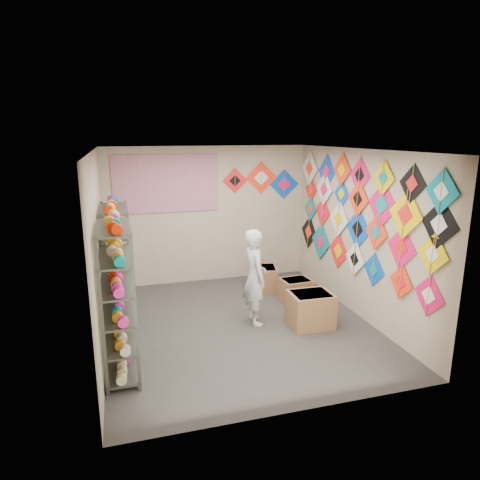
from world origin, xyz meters
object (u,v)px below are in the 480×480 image
object	(u,v)px
shopkeeper	(255,277)
carton_c	(264,279)
carton_a	(310,309)
carton_b	(296,291)
shelf_rack_front	(118,300)
shelf_rack_back	(118,268)

from	to	relation	value
shopkeeper	carton_c	bearing A→B (deg)	-25.62
carton_a	carton_c	distance (m)	1.70
carton_a	carton_b	size ratio (longest dim) A/B	1.26
carton_a	shelf_rack_front	bearing A→B (deg)	-168.19
shopkeeper	carton_c	xyz separation A→B (m)	(0.61, 1.33, -0.53)
carton_a	carton_c	world-z (taller)	carton_a
carton_a	shopkeeper	bearing A→B (deg)	156.75
shopkeeper	carton_b	size ratio (longest dim) A/B	2.96
shopkeeper	carton_b	xyz separation A→B (m)	(0.97, 0.60, -0.55)
shelf_rack_back	carton_c	size ratio (longest dim) A/B	3.60
shelf_rack_back	shelf_rack_front	bearing A→B (deg)	-90.00
carton_a	carton_b	distance (m)	0.98
shelf_rack_back	shopkeeper	xyz separation A→B (m)	(2.05, -0.41, -0.19)
carton_b	shopkeeper	bearing A→B (deg)	-152.31
shelf_rack_front	shelf_rack_back	bearing A→B (deg)	90.00
shelf_rack_back	carton_b	xyz separation A→B (m)	(3.01, 0.19, -0.74)
shelf_rack_front	carton_c	size ratio (longest dim) A/B	3.60
shelf_rack_back	carton_b	bearing A→B (deg)	3.66
carton_a	carton_b	bearing A→B (deg)	81.27
shelf_rack_front	carton_c	world-z (taller)	shelf_rack_front
shelf_rack_back	shopkeeper	size ratio (longest dim) A/B	1.25
shelf_rack_front	shelf_rack_back	size ratio (longest dim) A/B	1.00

